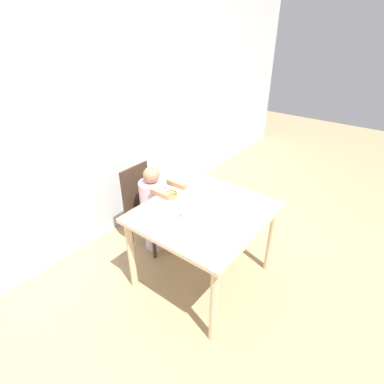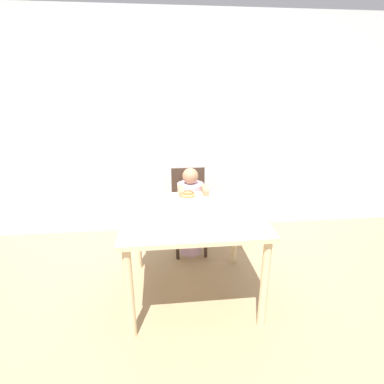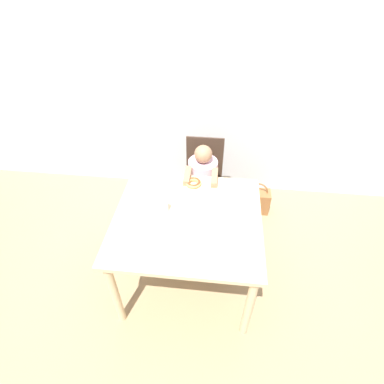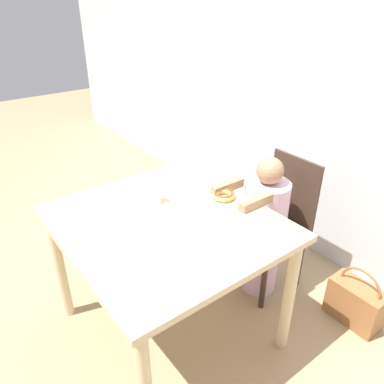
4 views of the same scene
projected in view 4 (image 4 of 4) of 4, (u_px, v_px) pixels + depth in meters
name	position (u px, v px, depth m)	size (l,w,h in m)	color
ground_plane	(170.00, 328.00, 2.24)	(12.00, 12.00, 0.00)	#997F5B
wall_back	(340.00, 86.00, 2.35)	(8.00, 0.05, 2.50)	silver
dining_table	(167.00, 237.00, 1.92)	(1.08, 0.99, 0.77)	beige
chair	(276.00, 225.00, 2.41)	(0.36, 0.41, 0.89)	#38281E
child_figure	(263.00, 229.00, 2.33)	(0.28, 0.46, 0.95)	silver
donut	(224.00, 195.00, 2.06)	(0.13, 0.13, 0.04)	tan
napkin	(160.00, 219.00, 1.88)	(0.28, 0.28, 0.00)	white
handbag	(355.00, 302.00, 2.23)	(0.32, 0.16, 0.39)	brown
cup	(154.00, 194.00, 2.00)	(0.07, 0.07, 0.10)	white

